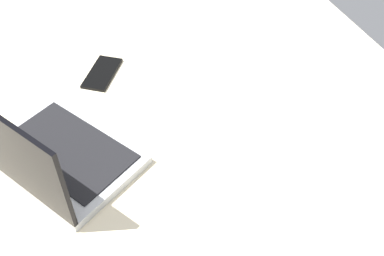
{
  "coord_description": "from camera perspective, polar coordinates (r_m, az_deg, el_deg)",
  "views": [
    {
      "loc": [
        -75.15,
        21.66,
        98.65
      ],
      "look_at": [
        -6.57,
        -4.58,
        24.0
      ],
      "focal_mm": 43.83,
      "sensor_mm": 36.0,
      "label": 1
    }
  ],
  "objects": [
    {
      "name": "cell_phone",
      "position": [
        1.3,
        -10.88,
        6.58
      ],
      "size": [
        15.38,
        13.57,
        0.8
      ],
      "primitive_type": "cube",
      "rotation": [
        0.0,
        0.0,
        4.11
      ],
      "color": "black",
      "rests_on": "bed_mattress"
    },
    {
      "name": "laptop",
      "position": [
        1.06,
        -16.92,
        -3.13
      ],
      "size": [
        40.15,
        36.84,
        23.0
      ],
      "rotation": [
        0.0,
        0.0,
        0.55
      ],
      "color": "#B7BABC",
      "rests_on": "bed_mattress"
    },
    {
      "name": "bed_mattress",
      "position": [
        1.19,
        -3.2,
        -3.52
      ],
      "size": [
        180.0,
        140.0,
        18.0
      ],
      "primitive_type": "cube",
      "color": "beige",
      "rests_on": "ground"
    }
  ]
}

